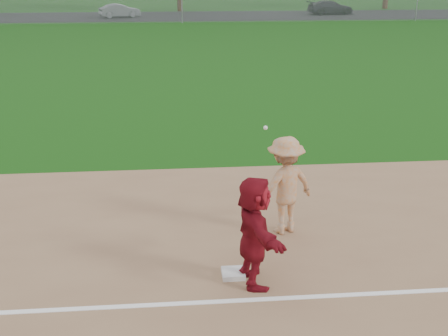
{
  "coord_description": "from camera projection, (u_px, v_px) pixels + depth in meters",
  "views": [
    {
      "loc": [
        -0.85,
        -7.94,
        4.8
      ],
      "look_at": [
        0.0,
        1.5,
        1.3
      ],
      "focal_mm": 45.0,
      "sensor_mm": 36.0,
      "label": 1
    }
  ],
  "objects": [
    {
      "name": "ground",
      "position": [
        232.0,
        274.0,
        9.16
      ],
      "size": [
        160.0,
        160.0,
        0.0
      ],
      "primitive_type": "plane",
      "color": "#13450D",
      "rests_on": "ground"
    },
    {
      "name": "foul_line",
      "position": [
        238.0,
        301.0,
        8.4
      ],
      "size": [
        60.0,
        0.1,
        0.01
      ],
      "primitive_type": "cube",
      "color": "white",
      "rests_on": "infield_dirt"
    },
    {
      "name": "parking_asphalt",
      "position": [
        181.0,
        16.0,
        52.13
      ],
      "size": [
        120.0,
        10.0,
        0.01
      ],
      "primitive_type": "cube",
      "color": "black",
      "rests_on": "ground"
    },
    {
      "name": "first_base",
      "position": [
        233.0,
        273.0,
        9.07
      ],
      "size": [
        0.37,
        0.37,
        0.08
      ],
      "primitive_type": "cube",
      "rotation": [
        0.0,
        0.0,
        0.01
      ],
      "color": "silver",
      "rests_on": "infield_dirt"
    },
    {
      "name": "base_runner",
      "position": [
        254.0,
        231.0,
        8.59
      ],
      "size": [
        0.74,
        1.72,
        1.79
      ],
      "primitive_type": "imported",
      "rotation": [
        0.0,
        0.0,
        1.7
      ],
      "color": "maroon",
      "rests_on": "infield_dirt"
    },
    {
      "name": "car_mid",
      "position": [
        120.0,
        11.0,
        50.5
      ],
      "size": [
        3.84,
        2.41,
        1.2
      ],
      "primitive_type": "imported",
      "rotation": [
        0.0,
        0.0,
        1.91
      ],
      "color": "#5B5D63",
      "rests_on": "parking_asphalt"
    },
    {
      "name": "car_right",
      "position": [
        331.0,
        8.0,
        53.38
      ],
      "size": [
        4.62,
        2.37,
        1.28
      ],
      "primitive_type": "imported",
      "rotation": [
        0.0,
        0.0,
        1.7
      ],
      "color": "black",
      "rests_on": "parking_asphalt"
    },
    {
      "name": "first_base_play",
      "position": [
        285.0,
        185.0,
        10.27
      ],
      "size": [
        1.37,
        1.29,
        2.28
      ],
      "color": "#9E9DA0",
      "rests_on": "infield_dirt"
    }
  ]
}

